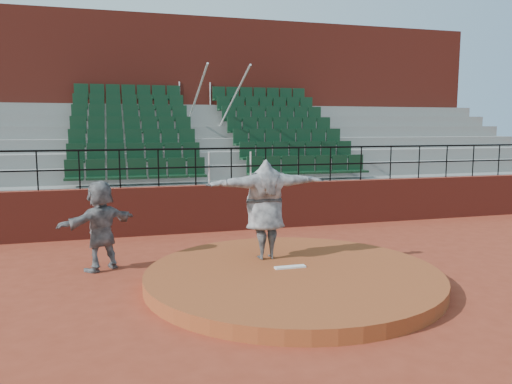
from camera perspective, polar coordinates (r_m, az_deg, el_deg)
ground at (r=9.52m, az=4.22°, el=-10.32°), size 90.00×90.00×0.00m
pitchers_mound at (r=9.48m, az=4.23°, el=-9.60°), size 5.50×5.50×0.25m
pitching_rubber at (r=9.58m, az=3.92°, el=-8.55°), size 0.60×0.15×0.03m
boundary_wall at (r=14.04m, az=-2.81°, el=-1.74°), size 24.00×0.30×1.30m
wall_railing at (r=13.88m, az=-2.85°, el=3.89°), size 24.04×0.05×1.03m
seating_deck at (r=17.48m, az=-5.56°, el=2.73°), size 24.00×5.97×4.63m
press_box_facade at (r=21.34m, az=-7.59°, el=9.21°), size 24.00×3.00×7.10m
pitcher at (r=10.03m, az=1.05°, el=-1.98°), size 2.49×0.76×2.01m
fielder at (r=10.60m, az=-17.33°, el=-3.65°), size 1.74×1.37×1.84m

